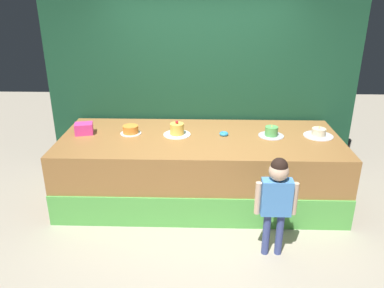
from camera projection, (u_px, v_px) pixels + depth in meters
ground_plane at (199, 227)px, 4.37m from camera, size 12.00×12.00×0.00m
stage_platform at (200, 168)px, 4.83m from camera, size 3.42×1.38×0.84m
curtain_backdrop at (201, 76)px, 5.18m from camera, size 4.21×0.08×2.85m
child_figure at (277, 194)px, 3.67m from camera, size 0.41×0.19×1.07m
pink_box at (84, 129)px, 4.76m from camera, size 0.25×0.22×0.14m
donut at (224, 134)px, 4.73m from camera, size 0.11×0.11×0.04m
cake_far_left at (131, 130)px, 4.77m from camera, size 0.26×0.26×0.11m
cake_center_left at (177, 130)px, 4.73m from camera, size 0.34×0.34×0.19m
cake_center_right at (271, 132)px, 4.69m from camera, size 0.31×0.31×0.16m
cake_far_right at (319, 133)px, 4.69m from camera, size 0.36×0.36×0.14m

